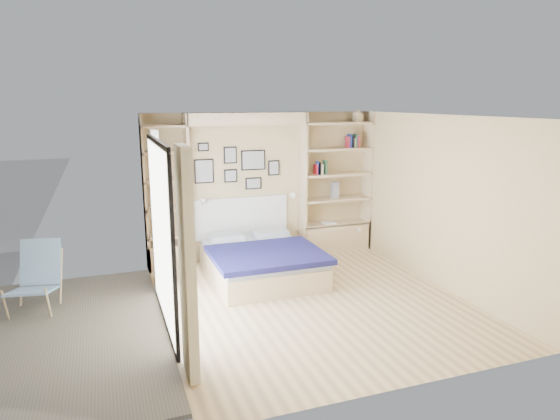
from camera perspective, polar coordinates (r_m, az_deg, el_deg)
name	(u,v)px	position (r m, az deg, el deg)	size (l,w,h in m)	color
ground	(312,301)	(6.98, 3.65, -10.32)	(4.50, 4.50, 0.00)	#DCBC84
room_shell	(252,205)	(7.90, -3.19, 0.60)	(4.50, 4.50, 4.50)	tan
bed	(261,260)	(7.78, -2.24, -5.75)	(1.64, 2.10, 1.07)	beige
photo_gallery	(236,166)	(8.46, -5.03, 4.98)	(1.48, 0.02, 0.82)	black
reading_lamps	(249,198)	(8.37, -3.57, 1.43)	(1.92, 0.12, 0.15)	silver
shelf_decor	(324,159)	(8.83, 5.07, 5.86)	(3.53, 0.23, 2.03)	#AC1421
deck	(21,343)	(6.56, -27.52, -13.33)	(3.20, 4.00, 0.05)	#736755
deck_chair	(36,277)	(7.33, -26.08, -6.90)	(0.69, 0.97, 0.89)	tan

